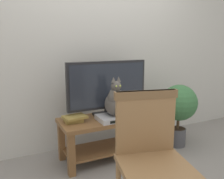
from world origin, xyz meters
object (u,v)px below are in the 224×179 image
media_box (114,118)px  tv_stand (110,130)px  cat (115,101)px  tv (108,87)px  potted_plant (179,106)px  book_stack (74,119)px  wooden_chair (151,151)px

media_box → tv_stand: bearing=89.5°
cat → tv: bearing=90.0°
cat → potted_plant: 0.95m
tv_stand → tv: size_ratio=1.20×
book_stack → potted_plant: 1.35m
book_stack → wooden_chair: bearing=-78.3°
tv_stand → cat: (0.00, -0.12, 0.37)m
cat → wooden_chair: bearing=-101.2°
wooden_chair → potted_plant: 1.49m
tv_stand → book_stack: book_stack is taller
tv_stand → cat: bearing=-89.9°
cat → tv_stand: bearing=90.1°
media_box → wooden_chair: (-0.19, -0.97, 0.06)m
tv_stand → book_stack: bearing=176.4°
tv → wooden_chair: (-0.19, -1.14, -0.25)m
tv_stand → tv: (0.00, 0.07, 0.50)m
cat → media_box: bearing=94.7°
wooden_chair → tv_stand: bearing=80.0°
wooden_chair → book_stack: wooden_chair is taller
book_stack → media_box: bearing=-17.7°
media_box → book_stack: book_stack is taller
tv → book_stack: 0.52m
tv → media_box: tv is taller
tv_stand → tv: bearing=90.0°
tv_stand → wooden_chair: 1.12m
cat → book_stack: 0.48m
potted_plant → book_stack: bearing=175.1°
cat → potted_plant: bearing=1.9°
media_box → cat: (0.00, -0.01, 0.19)m
book_stack → potted_plant: bearing=-4.9°
tv_stand → wooden_chair: size_ratio=1.16×
tv_stand → book_stack: 0.46m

